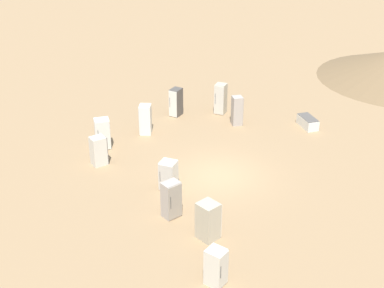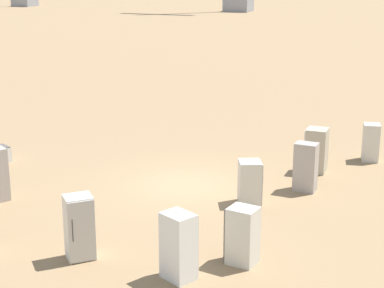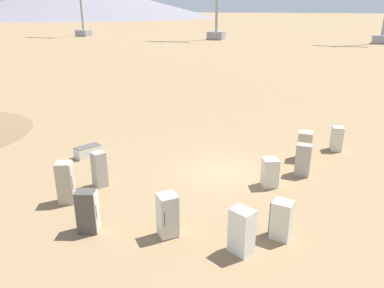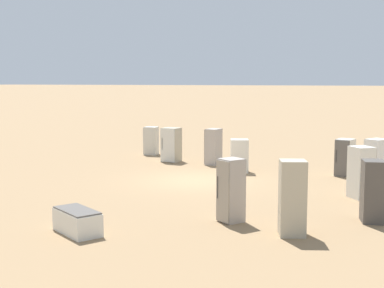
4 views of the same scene
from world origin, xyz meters
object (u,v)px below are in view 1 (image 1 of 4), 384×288
Objects in this scene: discarded_fridge_5 at (221,99)px; discarded_fridge_7 at (171,199)px; discarded_fridge_2 at (168,175)px; discarded_fridge_4 at (176,102)px; discarded_fridge_0 at (237,111)px; discarded_fridge_6 at (308,122)px; discarded_fridge_1 at (216,267)px; discarded_fridge_10 at (103,134)px; discarded_fridge_9 at (99,151)px; discarded_fridge_3 at (145,119)px; discarded_fridge_8 at (208,221)px.

discarded_fridge_5 reaches higher than discarded_fridge_7.
discarded_fridge_4 is (6.07, 6.24, 0.15)m from discarded_fridge_2.
discarded_fridge_0 is at bearing -171.15° from discarded_fridge_4.
discarded_fridge_1 is at bearing -130.94° from discarded_fridge_6.
discarded_fridge_9 is at bearing 75.73° from discarded_fridge_10.
discarded_fridge_9 is 1.83m from discarded_fridge_10.
discarded_fridge_7 is at bearing 117.79° from discarded_fridge_2.
discarded_fridge_4 reaches higher than discarded_fridge_7.
discarded_fridge_1 is 15.47m from discarded_fridge_4.
discarded_fridge_7 is at bearing -165.07° from discarded_fridge_3.
discarded_fridge_2 is 0.86× the size of discarded_fridge_6.
discarded_fridge_5 is (0.53, 1.87, 0.07)m from discarded_fridge_0.
discarded_fridge_2 is at bearing -123.74° from discarded_fridge_7.
discarded_fridge_2 is 8.71m from discarded_fridge_4.
discarded_fridge_10 is at bearing 59.42° from discarded_fridge_5.
discarded_fridge_5 is at bearing -53.54° from discarded_fridge_3.
discarded_fridge_4 is at bearing 150.23° from discarded_fridge_6.
discarded_fridge_0 is at bearing -174.05° from discarded_fridge_10.
discarded_fridge_1 is 14.88m from discarded_fridge_6.
discarded_fridge_0 is 8.14m from discarded_fridge_10.
discarded_fridge_3 is 8.61m from discarded_fridge_7.
discarded_fridge_9 is (-8.80, 1.53, -0.12)m from discarded_fridge_0.
discarded_fridge_5 is at bearing -147.05° from discarded_fridge_1.
discarded_fridge_4 is at bearing -147.07° from discarded_fridge_10.
discarded_fridge_5 is (8.31, 4.58, 0.25)m from discarded_fridge_2.
discarded_fridge_7 reaches higher than discarded_fridge_8.
discarded_fridge_4 is 1.13× the size of discarded_fridge_9.
discarded_fridge_5 is 1.16× the size of discarded_fridge_8.
discarded_fridge_0 is 1.95m from discarded_fridge_5.
discarded_fridge_6 is at bearing 72.43° from discarded_fridge_0.
discarded_fridge_7 is at bearing 100.12° from discarded_fridge_5.
discarded_fridge_4 is 11.03m from discarded_fridge_7.
discarded_fridge_7 is at bearing -32.97° from discarded_fridge_0.
discarded_fridge_2 is (-7.78, -2.71, -0.18)m from discarded_fridge_0.
discarded_fridge_4 is 8.05m from discarded_fridge_6.
discarded_fridge_6 is (10.57, -0.41, -0.40)m from discarded_fridge_2.
discarded_fridge_2 is 6.29m from discarded_fridge_3.
discarded_fridge_5 reaches higher than discarded_fridge_8.
discarded_fridge_0 is 14.09m from discarded_fridge_1.
discarded_fridge_3 is at bearing -155.53° from discarded_fridge_10.
discarded_fridge_3 is 1.13× the size of discarded_fridge_9.
discarded_fridge_10 reaches higher than discarded_fridge_6.
discarded_fridge_8 is at bearing -139.53° from discarded_fridge_1.
discarded_fridge_3 is at bearing -117.31° from discarded_fridge_7.
discarded_fridge_1 is 0.86× the size of discarded_fridge_4.
discarded_fridge_0 is at bearing -74.16° from discarded_fridge_3.
discarded_fridge_9 is 0.89× the size of discarded_fridge_10.
discarded_fridge_3 is 1.01× the size of discarded_fridge_10.
discarded_fridge_4 is 7.36m from discarded_fridge_9.
discarded_fridge_4 reaches higher than discarded_fridge_10.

